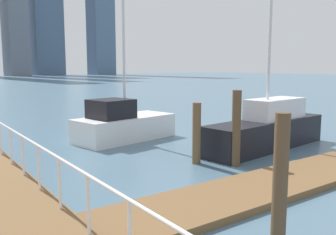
{
  "coord_description": "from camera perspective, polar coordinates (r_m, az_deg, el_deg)",
  "views": [
    {
      "loc": [
        -5.47,
        2.78,
        3.24
      ],
      "look_at": [
        0.66,
        11.38,
        1.77
      ],
      "focal_mm": 38.96,
      "sensor_mm": 36.0,
      "label": 1
    }
  ],
  "objects": [
    {
      "name": "ground_plane",
      "position": [
        18.36,
        -17.59,
        -2.62
      ],
      "size": [
        300.0,
        300.0,
        0.0
      ],
      "primitive_type": "plane",
      "color": "slate"
    },
    {
      "name": "dock_piling_0",
      "position": [
        12.24,
        4.5,
        -2.49
      ],
      "size": [
        0.29,
        0.29,
        2.07
      ],
      "primitive_type": "cylinder",
      "color": "brown",
      "rests_on": "ground_plane"
    },
    {
      "name": "moored_boat_1",
      "position": [
        15.15,
        15.38,
        -1.59
      ],
      "size": [
        6.54,
        2.22,
        9.32
      ],
      "color": "black",
      "rests_on": "ground_plane"
    },
    {
      "name": "boardwalk_railing",
      "position": [
        7.65,
        -16.68,
        -7.73
      ],
      "size": [
        0.06,
        31.33,
        1.08
      ],
      "color": "white",
      "rests_on": "boardwalk"
    },
    {
      "name": "dock_piling_3",
      "position": [
        6.3,
        17.09,
        -10.74
      ],
      "size": [
        0.25,
        0.25,
        2.53
      ],
      "primitive_type": "cylinder",
      "color": "brown",
      "rests_on": "ground_plane"
    },
    {
      "name": "dock_piling_1",
      "position": [
        12.07,
        10.62,
        -1.7
      ],
      "size": [
        0.29,
        0.29,
        2.5
      ],
      "primitive_type": "cylinder",
      "color": "brown",
      "rests_on": "ground_plane"
    },
    {
      "name": "moored_boat_2",
      "position": [
        16.31,
        -7.12,
        -1.0
      ],
      "size": [
        4.86,
        2.79,
        8.06
      ],
      "color": "white",
      "rests_on": "ground_plane"
    },
    {
      "name": "floating_dock",
      "position": [
        9.97,
        13.83,
        -10.74
      ],
      "size": [
        10.52,
        2.0,
        0.18
      ],
      "primitive_type": "cube",
      "color": "brown",
      "rests_on": "ground_plane"
    }
  ]
}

